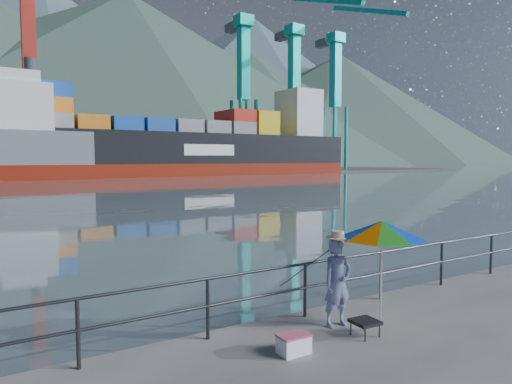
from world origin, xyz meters
The scene contains 11 objects.
far_dock centered at (10.00, 93.00, 0.00)m, with size 200.00×40.00×0.40m, color #514F4C.
guardrail centered at (0.00, 1.70, 0.52)m, with size 22.00×0.06×1.03m.
mountains centered at (38.82, 207.75, 35.55)m, with size 600.00×332.80×80.00m.
port_cranes centered at (31.00, 84.00, 16.00)m, with size 116.00×28.00×38.40m.
container_stacks centered at (29.27, 93.50, 2.79)m, with size 58.00×5.40×7.80m.
fisherman centered at (1.19, 1.04, 0.77)m, with size 0.56×0.37×1.54m, color navy.
beach_umbrella centered at (1.83, 0.63, 1.71)m, with size 1.72×1.72×1.87m.
folding_stool centered at (1.27, 0.43, 0.14)m, with size 0.44×0.44×0.27m.
cooler_bag centered at (-0.14, 0.52, 0.13)m, with size 0.46×0.31×0.27m, color white.
fishing_rod centered at (1.11, 1.82, 0.00)m, with size 0.02×0.02×1.96m, color black.
container_ship centered at (34.21, 75.16, 5.81)m, with size 63.44×10.57×18.10m.
Camera 1 is at (-4.17, -4.86, 2.94)m, focal length 32.00 mm.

